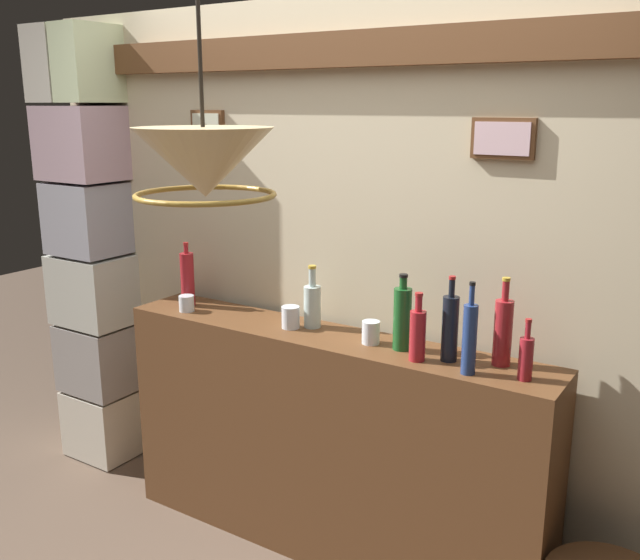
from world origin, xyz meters
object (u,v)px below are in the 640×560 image
object	(u,v)px
liquor_bottle_port	(526,357)
liquor_bottle_tequila	(503,331)
pendant_lamp	(204,165)
liquor_bottle_scotch	(312,304)
glass_tumbler_rocks	(371,332)
liquor_bottle_mezcal	(418,334)
liquor_bottle_sherry	(187,279)
liquor_bottle_rum	(450,327)
glass_tumbler_highball	(291,317)
liquor_bottle_vodka	(402,318)
liquor_bottle_gin	(470,338)
glass_tumbler_shot	(187,303)

from	to	relation	value
liquor_bottle_port	liquor_bottle_tequila	bearing A→B (deg)	140.46
pendant_lamp	liquor_bottle_tequila	bearing A→B (deg)	57.04
liquor_bottle_scotch	glass_tumbler_rocks	world-z (taller)	liquor_bottle_scotch
liquor_bottle_mezcal	liquor_bottle_sherry	xyz separation A→B (m)	(-1.25, 0.08, 0.03)
liquor_bottle_scotch	liquor_bottle_rum	bearing A→B (deg)	-5.44
liquor_bottle_sherry	pendant_lamp	distance (m)	1.44
glass_tumbler_rocks	liquor_bottle_scotch	bearing A→B (deg)	170.68
liquor_bottle_port	glass_tumbler_highball	world-z (taller)	liquor_bottle_port
liquor_bottle_tequila	liquor_bottle_vodka	bearing A→B (deg)	-172.99
liquor_bottle_sherry	liquor_bottle_gin	xyz separation A→B (m)	(1.46, -0.11, 0.00)
liquor_bottle_tequila	liquor_bottle_scotch	distance (m)	0.84
liquor_bottle_mezcal	liquor_bottle_scotch	distance (m)	0.57
liquor_bottle_port	liquor_bottle_gin	bearing A→B (deg)	-164.26
liquor_bottle_rum	glass_tumbler_shot	bearing A→B (deg)	-177.44
glass_tumbler_highball	glass_tumbler_shot	bearing A→B (deg)	-174.06
liquor_bottle_rum	liquor_bottle_sherry	bearing A→B (deg)	179.15
liquor_bottle_mezcal	glass_tumbler_rocks	world-z (taller)	liquor_bottle_mezcal
liquor_bottle_scotch	glass_tumbler_highball	size ratio (longest dim) A/B	2.86
liquor_bottle_mezcal	liquor_bottle_scotch	size ratio (longest dim) A/B	0.97
liquor_bottle_rum	glass_tumbler_rocks	size ratio (longest dim) A/B	3.52
liquor_bottle_vodka	liquor_bottle_gin	world-z (taller)	liquor_bottle_gin
liquor_bottle_sherry	glass_tumbler_shot	bearing A→B (deg)	-51.74
liquor_bottle_gin	liquor_bottle_sherry	bearing A→B (deg)	175.82
liquor_bottle_tequila	liquor_bottle_gin	bearing A→B (deg)	-115.29
glass_tumbler_rocks	pendant_lamp	distance (m)	1.14
liquor_bottle_vodka	liquor_bottle_scotch	bearing A→B (deg)	174.19
liquor_bottle_vodka	glass_tumbler_shot	xyz separation A→B (m)	(-1.08, -0.07, -0.09)
glass_tumbler_rocks	pendant_lamp	size ratio (longest dim) A/B	0.15
pendant_lamp	liquor_bottle_sherry	bearing A→B (deg)	136.69
liquor_bottle_mezcal	glass_tumbler_rocks	xyz separation A→B (m)	(-0.24, 0.07, -0.06)
liquor_bottle_mezcal	glass_tumbler_highball	xyz separation A→B (m)	(-0.63, 0.06, -0.06)
liquor_bottle_rum	liquor_bottle_tequila	size ratio (longest dim) A/B	0.98
liquor_bottle_port	liquor_bottle_mezcal	bearing A→B (deg)	-175.76
liquor_bottle_gin	liquor_bottle_vodka	bearing A→B (deg)	161.91
glass_tumbler_rocks	glass_tumbler_highball	world-z (taller)	glass_tumbler_highball
liquor_bottle_mezcal	glass_tumbler_shot	bearing A→B (deg)	179.74
liquor_bottle_rum	liquor_bottle_scotch	size ratio (longest dim) A/B	1.20
liquor_bottle_rum	glass_tumbler_highball	size ratio (longest dim) A/B	3.43
liquor_bottle_tequila	liquor_bottle_gin	xyz separation A→B (m)	(-0.07, -0.15, 0.00)
liquor_bottle_mezcal	liquor_bottle_gin	bearing A→B (deg)	-6.36
liquor_bottle_tequila	liquor_bottle_gin	world-z (taller)	liquor_bottle_gin
liquor_bottle_vodka	pendant_lamp	xyz separation A→B (m)	(-0.21, -0.88, 0.65)
liquor_bottle_sherry	liquor_bottle_gin	distance (m)	1.47
liquor_bottle_vodka	liquor_bottle_tequila	distance (m)	0.39
liquor_bottle_vodka	liquor_bottle_sherry	distance (m)	1.14
liquor_bottle_sherry	liquor_bottle_gin	bearing A→B (deg)	-4.18
liquor_bottle_gin	pendant_lamp	xyz separation A→B (m)	(-0.53, -0.77, 0.64)
liquor_bottle_scotch	glass_tumbler_rocks	distance (m)	0.33
liquor_bottle_mezcal	liquor_bottle_sherry	distance (m)	1.25
liquor_bottle_rum	glass_tumbler_shot	distance (m)	1.30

